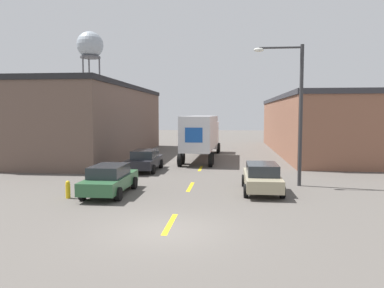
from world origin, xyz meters
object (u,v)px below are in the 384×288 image
(parked_car_left_near, at_px, (110,179))
(parked_car_right_near, at_px, (262,177))
(street_lamp, at_px, (295,104))
(parked_car_left_far, at_px, (145,160))
(fire_hydrant, at_px, (68,189))
(water_tower, at_px, (90,47))
(semi_truck, at_px, (202,133))

(parked_car_left_near, bearing_deg, parked_car_right_near, 10.24)
(parked_car_left_near, distance_m, street_lamp, 10.61)
(parked_car_left_far, bearing_deg, parked_car_left_near, -90.00)
(parked_car_left_near, height_order, parked_car_left_far, same)
(parked_car_right_near, relative_size, fire_hydrant, 5.39)
(water_tower, xyz_separation_m, fire_hydrant, (18.43, -51.55, -16.01))
(parked_car_left_near, distance_m, fire_hydrant, 2.02)
(semi_truck, height_order, fire_hydrant, semi_truck)
(water_tower, bearing_deg, fire_hydrant, -70.33)
(semi_truck, distance_m, street_lamp, 13.77)
(parked_car_left_far, relative_size, street_lamp, 0.59)
(semi_truck, distance_m, parked_car_left_near, 15.87)
(parked_car_left_far, height_order, parked_car_right_near, same)
(parked_car_left_near, xyz_separation_m, street_lamp, (9.39, 3.23, 3.74))
(parked_car_left_far, distance_m, fire_hydrant, 8.93)
(street_lamp, relative_size, fire_hydrant, 9.17)
(parked_car_left_far, distance_m, parked_car_right_near, 9.84)
(parked_car_left_near, relative_size, street_lamp, 0.59)
(street_lamp, distance_m, fire_hydrant, 12.56)
(street_lamp, xyz_separation_m, fire_hydrant, (-11.08, -4.28, -4.08))
(street_lamp, bearing_deg, fire_hydrant, -158.88)
(fire_hydrant, bearing_deg, semi_truck, 72.80)
(water_tower, distance_m, fire_hydrant, 57.04)
(fire_hydrant, bearing_deg, street_lamp, 21.12)
(street_lamp, bearing_deg, water_tower, 121.97)
(parked_car_left_near, xyz_separation_m, parked_car_right_near, (7.51, 1.36, 0.00))
(parked_car_left_far, bearing_deg, parked_car_right_near, -40.25)
(parked_car_left_far, xyz_separation_m, water_tower, (-20.12, 42.78, 15.66))
(parked_car_right_near, height_order, street_lamp, street_lamp)
(parked_car_right_near, relative_size, water_tower, 0.24)
(parked_car_left_near, height_order, street_lamp, street_lamp)
(parked_car_left_near, bearing_deg, fire_hydrant, -148.19)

